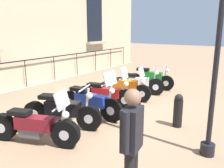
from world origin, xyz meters
TOP-DOWN VIEW (x-y plane):
  - ground_plane at (0.00, 0.00)m, footprint 60.00×60.00m
  - building_facade at (-2.86, 0.00)m, footprint 0.82×11.73m
  - motorcycle_maroon at (-0.00, -2.89)m, footprint 2.07×0.98m
  - motorcycle_black at (-0.14, -1.93)m, footprint 2.05×0.98m
  - motorcycle_blue at (0.01, -0.96)m, footprint 2.12×0.65m
  - motorcycle_red at (-0.12, -0.06)m, footprint 1.99×0.79m
  - motorcycle_orange at (-0.04, 0.96)m, footprint 1.94×0.85m
  - motorcycle_white at (-0.01, 1.94)m, footprint 1.91×1.04m
  - motorcycle_green at (0.05, 2.95)m, footprint 1.96×0.65m
  - bollard at (2.29, -0.23)m, footprint 0.23×0.23m
  - pedestrian_standing at (2.64, -3.29)m, footprint 0.28×0.52m

SIDE VIEW (x-z plane):
  - ground_plane at x=0.00m, z-range 0.00..0.00m
  - motorcycle_white at x=-0.01m, z-range -0.13..0.93m
  - motorcycle_maroon at x=0.00m, z-range -0.22..1.02m
  - motorcycle_red at x=-0.12m, z-range -0.24..1.10m
  - motorcycle_black at x=-0.14m, z-range -0.12..0.98m
  - motorcycle_orange at x=-0.04m, z-range -0.18..1.05m
  - bollard at x=2.29m, z-range 0.00..0.87m
  - motorcycle_green at x=0.05m, z-range -0.08..0.96m
  - motorcycle_blue at x=0.01m, z-range -0.24..1.15m
  - pedestrian_standing at x=2.64m, z-range 0.12..1.83m
  - building_facade at x=-2.86m, z-range -0.09..6.45m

